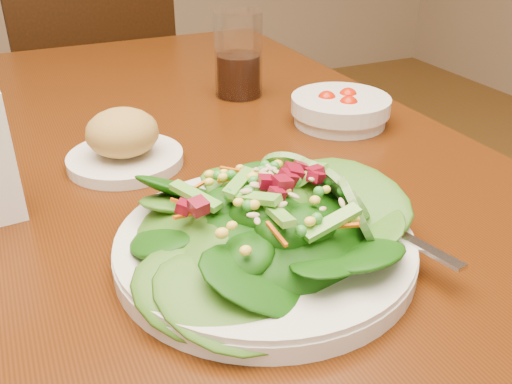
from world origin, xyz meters
TOP-DOWN VIEW (x-y plane):
  - dining_table at (0.00, 0.00)m, footprint 0.90×1.40m
  - chair_far at (0.10, 1.06)m, footprint 0.49×0.49m
  - salad_plate at (0.07, -0.22)m, footprint 0.29×0.29m
  - bread_plate at (-0.02, 0.04)m, footprint 0.15×0.15m
  - tomato_bowl at (0.31, 0.05)m, footprint 0.15×0.15m
  - drinking_glass at (0.22, 0.24)m, footprint 0.08×0.08m

SIDE VIEW (x-z plane):
  - chair_far at x=0.10m, z-range 0.03..1.01m
  - dining_table at x=0.00m, z-range 0.27..1.02m
  - tomato_bowl at x=0.31m, z-range 0.75..0.80m
  - bread_plate at x=-0.02m, z-range 0.74..0.82m
  - salad_plate at x=0.07m, z-range 0.74..0.82m
  - drinking_glass at x=0.22m, z-range 0.74..0.88m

